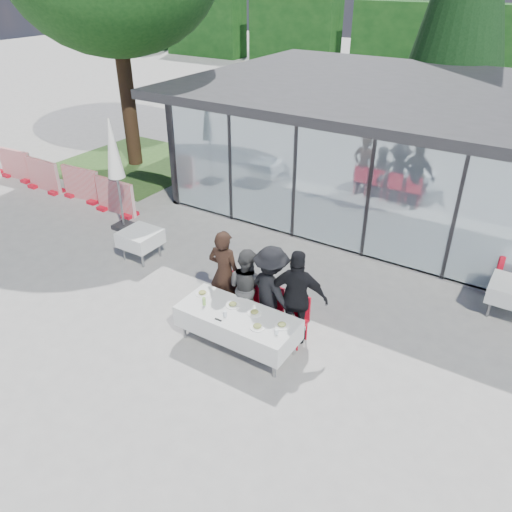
% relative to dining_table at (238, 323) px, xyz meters
% --- Properties ---
extents(ground, '(90.00, 90.00, 0.00)m').
position_rel_dining_table_xyz_m(ground, '(-0.33, 0.37, -0.54)').
color(ground, gray).
rests_on(ground, ground).
extents(pavilion, '(14.80, 8.80, 3.44)m').
position_rel_dining_table_xyz_m(pavilion, '(1.67, 8.54, 1.61)').
color(pavilion, gray).
rests_on(pavilion, ground).
extents(treeline, '(62.50, 2.00, 4.40)m').
position_rel_dining_table_xyz_m(treeline, '(-2.33, 28.37, 1.66)').
color(treeline, '#113611').
rests_on(treeline, ground).
extents(dining_table, '(2.26, 0.96, 0.75)m').
position_rel_dining_table_xyz_m(dining_table, '(0.00, 0.00, 0.00)').
color(dining_table, silver).
rests_on(dining_table, ground).
extents(diner_a, '(0.75, 0.75, 1.88)m').
position_rel_dining_table_xyz_m(diner_a, '(-0.81, 0.74, 0.40)').
color(diner_a, black).
rests_on(diner_a, ground).
extents(diner_chair_a, '(0.44, 0.44, 0.97)m').
position_rel_dining_table_xyz_m(diner_chair_a, '(-0.81, 0.75, -0.00)').
color(diner_chair_a, red).
rests_on(diner_chair_a, ground).
extents(diner_b, '(0.88, 0.88, 1.64)m').
position_rel_dining_table_xyz_m(diner_b, '(-0.29, 0.74, 0.28)').
color(diner_b, '#454545').
rests_on(diner_b, ground).
extents(diner_chair_b, '(0.44, 0.44, 0.97)m').
position_rel_dining_table_xyz_m(diner_chair_b, '(-0.29, 0.75, -0.00)').
color(diner_chair_b, red).
rests_on(diner_chair_b, ground).
extents(diner_c, '(1.49, 1.49, 1.84)m').
position_rel_dining_table_xyz_m(diner_c, '(0.27, 0.74, 0.38)').
color(diner_c, black).
rests_on(diner_c, ground).
extents(diner_chair_c, '(0.44, 0.44, 0.97)m').
position_rel_dining_table_xyz_m(diner_chair_c, '(0.27, 0.75, -0.00)').
color(diner_chair_c, red).
rests_on(diner_chair_c, ground).
extents(diner_d, '(1.42, 1.42, 1.93)m').
position_rel_dining_table_xyz_m(diner_d, '(0.82, 0.74, 0.43)').
color(diner_d, black).
rests_on(diner_d, ground).
extents(diner_chair_d, '(0.44, 0.44, 0.97)m').
position_rel_dining_table_xyz_m(diner_chair_d, '(0.82, 0.75, -0.00)').
color(diner_chair_d, red).
rests_on(diner_chair_d, ground).
extents(plate_a, '(0.27, 0.27, 0.07)m').
position_rel_dining_table_xyz_m(plate_a, '(-0.92, 0.15, 0.24)').
color(plate_a, white).
rests_on(plate_a, dining_table).
extents(plate_b, '(0.27, 0.27, 0.07)m').
position_rel_dining_table_xyz_m(plate_b, '(-0.21, 0.15, 0.24)').
color(plate_b, white).
rests_on(plate_b, dining_table).
extents(plate_c, '(0.27, 0.27, 0.07)m').
position_rel_dining_table_xyz_m(plate_c, '(0.26, 0.17, 0.24)').
color(plate_c, white).
rests_on(plate_c, dining_table).
extents(plate_d, '(0.27, 0.27, 0.07)m').
position_rel_dining_table_xyz_m(plate_d, '(0.87, 0.11, 0.24)').
color(plate_d, white).
rests_on(plate_d, dining_table).
extents(plate_extra, '(0.27, 0.27, 0.07)m').
position_rel_dining_table_xyz_m(plate_extra, '(0.53, -0.15, 0.24)').
color(plate_extra, white).
rests_on(plate_extra, dining_table).
extents(juice_bottle, '(0.06, 0.06, 0.16)m').
position_rel_dining_table_xyz_m(juice_bottle, '(-0.67, -0.11, 0.29)').
color(juice_bottle, '#82BB4E').
rests_on(juice_bottle, dining_table).
extents(drinking_glasses, '(1.12, 0.12, 0.10)m').
position_rel_dining_table_xyz_m(drinking_glasses, '(0.37, -0.15, 0.26)').
color(drinking_glasses, silver).
rests_on(drinking_glasses, dining_table).
extents(folded_eyeglasses, '(0.14, 0.03, 0.01)m').
position_rel_dining_table_xyz_m(folded_eyeglasses, '(-0.18, -0.34, 0.22)').
color(folded_eyeglasses, black).
rests_on(folded_eyeglasses, dining_table).
extents(spare_table_left, '(0.86, 0.86, 0.74)m').
position_rel_dining_table_xyz_m(spare_table_left, '(-3.82, 1.45, 0.02)').
color(spare_table_left, silver).
rests_on(spare_table_left, ground).
extents(spare_table_right, '(0.86, 0.86, 0.74)m').
position_rel_dining_table_xyz_m(spare_table_right, '(4.10, 3.77, 0.02)').
color(spare_table_right, silver).
rests_on(spare_table_right, ground).
extents(spare_chair_b, '(0.62, 0.62, 0.97)m').
position_rel_dining_table_xyz_m(spare_chair_b, '(3.80, 4.53, -0.00)').
color(spare_chair_b, red).
rests_on(spare_chair_b, ground).
extents(market_umbrella, '(0.50, 0.50, 3.00)m').
position_rel_dining_table_xyz_m(market_umbrella, '(-5.39, 2.39, 1.48)').
color(market_umbrella, black).
rests_on(market_umbrella, ground).
extents(construction_barriers, '(7.80, 0.60, 1.00)m').
position_rel_dining_table_xyz_m(construction_barriers, '(-9.49, 3.07, -0.10)').
color(construction_barriers, red).
rests_on(construction_barriers, ground).
extents(grass_patch, '(5.00, 5.00, 0.02)m').
position_rel_dining_table_xyz_m(grass_patch, '(-8.83, 6.37, -0.53)').
color(grass_patch, '#385926').
rests_on(grass_patch, ground).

